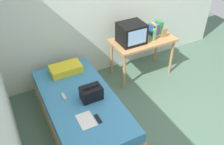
% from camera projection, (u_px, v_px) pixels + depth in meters
% --- Properties ---
extents(ground_plane, '(8.00, 8.00, 0.00)m').
position_uv_depth(ground_plane, '(167.00, 134.00, 3.64)').
color(ground_plane, '#4C6B56').
extents(wall_back, '(5.20, 0.10, 2.60)m').
position_uv_depth(wall_back, '(106.00, 6.00, 4.29)').
color(wall_back, silver).
rests_on(wall_back, ground).
extents(wall_left, '(0.10, 4.10, 2.60)m').
position_uv_depth(wall_left, '(2.00, 122.00, 2.13)').
color(wall_left, silver).
rests_on(wall_left, ground).
extents(bed, '(1.00, 2.00, 0.52)m').
position_uv_depth(bed, '(82.00, 111.00, 3.68)').
color(bed, '#B27F4C').
rests_on(bed, ground).
extents(desk, '(1.16, 0.60, 0.77)m').
position_uv_depth(desk, '(143.00, 44.00, 4.47)').
color(desk, '#B27F4C').
rests_on(desk, ground).
extents(tv, '(0.44, 0.39, 0.36)m').
position_uv_depth(tv, '(131.00, 33.00, 4.21)').
color(tv, black).
rests_on(tv, desk).
extents(water_bottle, '(0.06, 0.06, 0.22)m').
position_uv_depth(water_bottle, '(154.00, 35.00, 4.31)').
color(water_bottle, green).
rests_on(water_bottle, desk).
extents(book_row, '(0.23, 0.16, 0.25)m').
position_uv_depth(book_row, '(156.00, 28.00, 4.51)').
color(book_row, '#2D5699').
rests_on(book_row, desk).
extents(picture_frame, '(0.11, 0.02, 0.17)m').
position_uv_depth(picture_frame, '(164.00, 33.00, 4.43)').
color(picture_frame, '#9E754C').
rests_on(picture_frame, desk).
extents(pillow, '(0.50, 0.29, 0.13)m').
position_uv_depth(pillow, '(66.00, 69.00, 3.99)').
color(pillow, yellow).
rests_on(pillow, bed).
extents(handbag, '(0.30, 0.20, 0.22)m').
position_uv_depth(handbag, '(91.00, 93.00, 3.45)').
color(handbag, black).
rests_on(handbag, bed).
extents(magazine, '(0.21, 0.29, 0.01)m').
position_uv_depth(magazine, '(86.00, 120.00, 3.17)').
color(magazine, white).
rests_on(magazine, bed).
extents(remote_dark, '(0.04, 0.16, 0.02)m').
position_uv_depth(remote_dark, '(98.00, 119.00, 3.19)').
color(remote_dark, black).
rests_on(remote_dark, bed).
extents(remote_silver, '(0.04, 0.14, 0.02)m').
position_uv_depth(remote_silver, '(64.00, 96.00, 3.53)').
color(remote_silver, '#B7B7BC').
rests_on(remote_silver, bed).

